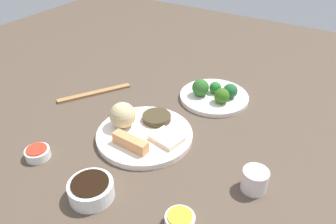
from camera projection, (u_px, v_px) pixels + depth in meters
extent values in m
cube|color=brown|center=(145.00, 136.00, 0.92)|extent=(2.20, 2.20, 0.02)
cylinder|color=white|center=(145.00, 135.00, 0.89)|extent=(0.26, 0.26, 0.02)
sphere|color=#C9B885|center=(123.00, 115.00, 0.89)|extent=(0.07, 0.07, 0.07)
cube|color=tan|center=(130.00, 142.00, 0.83)|extent=(0.03, 0.10, 0.03)
cube|color=beige|center=(167.00, 138.00, 0.86)|extent=(0.08, 0.09, 0.01)
cylinder|color=#403721|center=(157.00, 118.00, 0.93)|extent=(0.08, 0.08, 0.02)
cylinder|color=white|center=(214.00, 97.00, 1.05)|extent=(0.22, 0.22, 0.01)
sphere|color=#257328|center=(215.00, 88.00, 1.05)|extent=(0.04, 0.04, 0.04)
sphere|color=#33671A|center=(222.00, 96.00, 1.00)|extent=(0.05, 0.05, 0.05)
sphere|color=#2C6626|center=(201.00, 88.00, 1.04)|extent=(0.05, 0.05, 0.05)
sphere|color=#215C30|center=(230.00, 91.00, 1.03)|extent=(0.05, 0.05, 0.05)
cylinder|color=white|center=(91.00, 190.00, 0.71)|extent=(0.10, 0.10, 0.04)
cylinder|color=black|center=(90.00, 183.00, 0.70)|extent=(0.08, 0.08, 0.00)
cylinder|color=white|center=(180.00, 221.00, 0.66)|extent=(0.06, 0.06, 0.02)
cylinder|color=yellow|center=(180.00, 216.00, 0.65)|extent=(0.05, 0.05, 0.00)
cylinder|color=white|center=(38.00, 153.00, 0.82)|extent=(0.06, 0.06, 0.02)
cylinder|color=red|center=(36.00, 149.00, 0.81)|extent=(0.05, 0.05, 0.00)
cylinder|color=white|center=(255.00, 180.00, 0.73)|extent=(0.06, 0.06, 0.05)
cube|color=#A27446|center=(95.00, 93.00, 1.08)|extent=(0.21, 0.14, 0.01)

